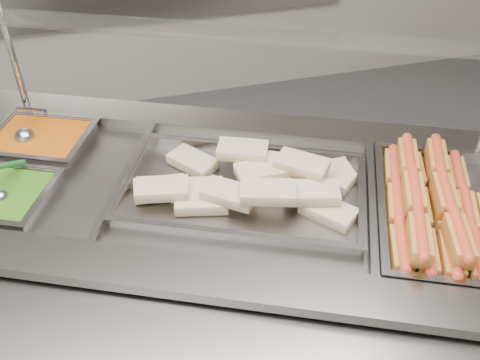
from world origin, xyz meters
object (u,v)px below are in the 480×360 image
object	(u,v)px
steam_counter	(226,285)
pan_hotdogs	(440,218)
sneeze_guard	(235,36)
ladle	(26,136)
pan_wraps	(243,193)
serving_spoon	(2,192)

from	to	relation	value
steam_counter	pan_hotdogs	world-z (taller)	pan_hotdogs
sneeze_guard	pan_hotdogs	bearing A→B (deg)	-44.08
sneeze_guard	ladle	distance (m)	0.80
steam_counter	pan_hotdogs	bearing A→B (deg)	-24.80
sneeze_guard	pan_wraps	distance (m)	0.47
serving_spoon	sneeze_guard	bearing A→B (deg)	6.12
sneeze_guard	ladle	size ratio (longest dim) A/B	8.90
sneeze_guard	serving_spoon	world-z (taller)	sneeze_guard
steam_counter	pan_wraps	size ratio (longest dim) A/B	2.62
pan_hotdogs	ladle	distance (m)	1.36
steam_counter	pan_wraps	bearing A→B (deg)	-24.80
ladle	serving_spoon	distance (m)	0.30
pan_hotdogs	ladle	world-z (taller)	ladle
pan_wraps	serving_spoon	world-z (taller)	serving_spoon
sneeze_guard	pan_wraps	world-z (taller)	sneeze_guard
ladle	steam_counter	bearing A→B (deg)	-35.60
pan_hotdogs	serving_spoon	distance (m)	1.29
pan_hotdogs	pan_wraps	distance (m)	0.59
sneeze_guard	serving_spoon	xyz separation A→B (m)	(-0.74, -0.08, -0.37)
pan_hotdogs	serving_spoon	xyz separation A→B (m)	(-1.23, 0.40, 0.05)
pan_wraps	serving_spoon	distance (m)	0.72
pan_wraps	sneeze_guard	bearing A→B (deg)	80.54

